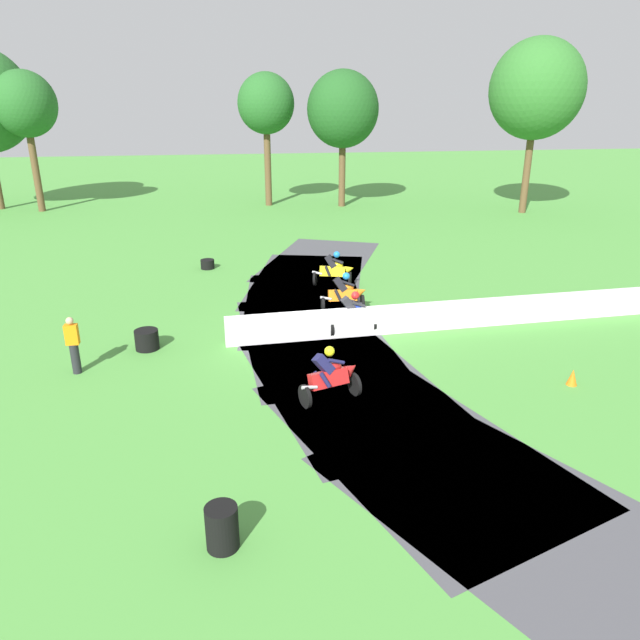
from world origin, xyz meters
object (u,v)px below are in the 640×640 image
motorcycle_lead_yellow (335,270)px  tire_stack_near (208,264)px  motorcycle_chase_orange (345,293)px  motorcycle_trailing_blue (354,314)px  motorcycle_fourth_red (331,375)px  tire_stack_mid_a (147,340)px  track_marshal (73,345)px  tire_stack_mid_b (222,527)px  traffic_cone (572,377)px

motorcycle_lead_yellow → tire_stack_near: size_ratio=2.91×
motorcycle_chase_orange → tire_stack_near: (-4.95, 6.15, -0.44)m
motorcycle_trailing_blue → motorcycle_fourth_red: bearing=-108.7°
motorcycle_fourth_red → tire_stack_near: 12.93m
motorcycle_lead_yellow → motorcycle_fourth_red: (-1.64, -9.27, -0.02)m
motorcycle_fourth_red → tire_stack_mid_a: motorcycle_fourth_red is taller
track_marshal → motorcycle_chase_orange: bearing=25.3°
motorcycle_lead_yellow → tire_stack_mid_b: size_ratio=2.15×
motorcycle_trailing_blue → motorcycle_chase_orange: bearing=87.3°
traffic_cone → motorcycle_chase_orange: bearing=127.1°
motorcycle_fourth_red → motorcycle_lead_yellow: bearing=79.9°
tire_stack_near → track_marshal: size_ratio=0.36×
motorcycle_trailing_blue → tire_stack_mid_a: (-6.37, -0.32, -0.36)m
motorcycle_trailing_blue → motorcycle_fourth_red: (-1.40, -4.16, -0.03)m
motorcycle_lead_yellow → track_marshal: bearing=-140.6°
motorcycle_lead_yellow → motorcycle_trailing_blue: size_ratio=1.02×
motorcycle_trailing_blue → tire_stack_mid_a: 6.39m
tire_stack_near → track_marshal: 10.54m
traffic_cone → tire_stack_mid_b: bearing=-152.2°
motorcycle_fourth_red → tire_stack_mid_b: bearing=-118.1°
motorcycle_fourth_red → tire_stack_near: bearing=105.5°
motorcycle_fourth_red → tire_stack_mid_b: (-2.65, -4.96, -0.23)m
motorcycle_lead_yellow → tire_stack_mid_b: 14.87m
motorcycle_fourth_red → tire_stack_mid_a: bearing=142.3°
motorcycle_lead_yellow → motorcycle_chase_orange: size_ratio=1.01×
tire_stack_mid_a → traffic_cone: 12.08m
tire_stack_mid_b → track_marshal: size_ratio=0.49×
motorcycle_chase_orange → tire_stack_mid_b: 12.01m
motorcycle_lead_yellow → motorcycle_trailing_blue: 5.12m
tire_stack_near → track_marshal: (-3.23, -10.02, 0.62)m
motorcycle_trailing_blue → track_marshal: 8.27m
tire_stack_mid_a → tire_stack_mid_b: (2.31, -8.80, 0.10)m
motorcycle_fourth_red → track_marshal: track_marshal is taller
motorcycle_trailing_blue → traffic_cone: (5.02, -4.34, -0.44)m
motorcycle_chase_orange → track_marshal: (-8.19, -3.87, 0.17)m
motorcycle_chase_orange → tire_stack_mid_a: (-6.47, -2.46, -0.34)m
tire_stack_near → track_marshal: track_marshal is taller
tire_stack_mid_a → motorcycle_chase_orange: bearing=20.8°
motorcycle_fourth_red → track_marshal: (-6.68, 2.43, 0.19)m
motorcycle_trailing_blue → track_marshal: track_marshal is taller
motorcycle_chase_orange → motorcycle_fourth_red: motorcycle_chase_orange is taller
motorcycle_trailing_blue → tire_stack_mid_b: 9.98m
motorcycle_chase_orange → tire_stack_near: size_ratio=2.87×
tire_stack_near → tire_stack_mid_a: (-1.52, -8.61, 0.10)m
motorcycle_trailing_blue → tire_stack_near: motorcycle_trailing_blue is taller
motorcycle_chase_orange → tire_stack_mid_a: size_ratio=2.41×
tire_stack_mid_a → track_marshal: 2.28m
track_marshal → motorcycle_lead_yellow: bearing=39.4°
motorcycle_lead_yellow → tire_stack_near: (-5.09, 3.18, -0.45)m
motorcycle_lead_yellow → motorcycle_fourth_red: 9.41m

